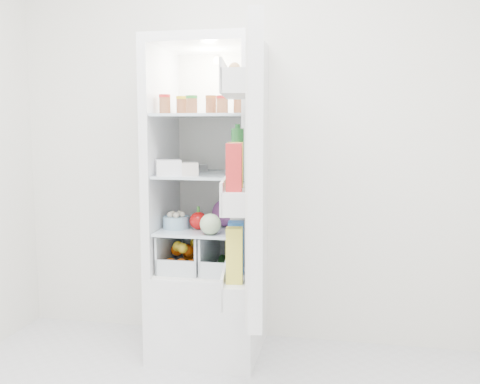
% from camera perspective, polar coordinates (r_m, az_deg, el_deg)
% --- Properties ---
extents(room_walls, '(3.02, 3.02, 2.61)m').
position_cam_1_polar(room_walls, '(1.85, -7.23, 15.46)').
color(room_walls, white).
rests_on(room_walls, ground).
extents(refrigerator, '(0.60, 0.60, 1.80)m').
position_cam_1_polar(refrigerator, '(3.15, -3.14, -5.01)').
color(refrigerator, white).
rests_on(refrigerator, ground).
extents(shelf_low, '(0.49, 0.53, 0.01)m').
position_cam_1_polar(shelf_low, '(3.07, -3.44, -3.88)').
color(shelf_low, silver).
rests_on(shelf_low, refrigerator).
extents(shelf_mid, '(0.49, 0.53, 0.02)m').
position_cam_1_polar(shelf_mid, '(3.03, -3.48, 1.88)').
color(shelf_mid, silver).
rests_on(shelf_mid, refrigerator).
extents(shelf_top, '(0.49, 0.53, 0.02)m').
position_cam_1_polar(shelf_top, '(3.02, -3.53, 8.13)').
color(shelf_top, silver).
rests_on(shelf_top, refrigerator).
extents(crisper_left, '(0.23, 0.46, 0.22)m').
position_cam_1_polar(crisper_left, '(3.13, -5.60, -6.12)').
color(crisper_left, silver).
rests_on(crisper_left, refrigerator).
extents(crisper_right, '(0.23, 0.46, 0.22)m').
position_cam_1_polar(crisper_right, '(3.07, -1.20, -6.35)').
color(crisper_right, silver).
rests_on(crisper_right, refrigerator).
extents(condiment_jars, '(0.46, 0.32, 0.08)m').
position_cam_1_polar(condiment_jars, '(2.95, -4.39, 9.13)').
color(condiment_jars, '#B21919').
rests_on(condiment_jars, shelf_top).
extents(squeeze_bottle, '(0.06, 0.06, 0.17)m').
position_cam_1_polar(squeeze_bottle, '(3.06, 0.13, 9.84)').
color(squeeze_bottle, white).
rests_on(squeeze_bottle, shelf_top).
extents(tub_white, '(0.17, 0.17, 0.08)m').
position_cam_1_polar(tub_white, '(2.90, -7.67, 2.60)').
color(tub_white, silver).
rests_on(tub_white, shelf_mid).
extents(tub_cream, '(0.15, 0.15, 0.07)m').
position_cam_1_polar(tub_cream, '(2.91, -5.74, 2.48)').
color(tub_cream, beige).
rests_on(tub_cream, shelf_mid).
extents(tin_red, '(0.08, 0.08, 0.05)m').
position_cam_1_polar(tin_red, '(2.89, -0.25, 2.33)').
color(tin_red, red).
rests_on(tin_red, shelf_mid).
extents(foil_tray, '(0.19, 0.17, 0.04)m').
position_cam_1_polar(foil_tray, '(3.17, -5.27, 2.59)').
color(foil_tray, silver).
rests_on(foil_tray, shelf_mid).
extents(red_cabbage, '(0.16, 0.16, 0.16)m').
position_cam_1_polar(red_cabbage, '(3.07, -1.51, -2.23)').
color(red_cabbage, '#581E4E').
rests_on(red_cabbage, shelf_low).
extents(bell_pepper, '(0.10, 0.10, 0.10)m').
position_cam_1_polar(bell_pepper, '(2.99, -4.45, -3.07)').
color(bell_pepper, '#B30B0B').
rests_on(bell_pepper, shelf_low).
extents(mushroom_bowl, '(0.18, 0.18, 0.07)m').
position_cam_1_polar(mushroom_bowl, '(3.04, -6.82, -3.24)').
color(mushroom_bowl, '#8AB4CE').
rests_on(mushroom_bowl, shelf_low).
extents(salad_bag, '(0.11, 0.11, 0.11)m').
position_cam_1_polar(salad_bag, '(2.85, -3.17, -3.44)').
color(salad_bag, '#A0B98B').
rests_on(salad_bag, shelf_low).
extents(citrus_pile, '(0.20, 0.31, 0.16)m').
position_cam_1_polar(citrus_pile, '(3.11, -5.85, -6.66)').
color(citrus_pile, orange).
rests_on(citrus_pile, refrigerator).
extents(veg_pile, '(0.16, 0.30, 0.10)m').
position_cam_1_polar(veg_pile, '(3.08, -1.11, -7.22)').
color(veg_pile, '#1D521B').
rests_on(veg_pile, refrigerator).
extents(fridge_door, '(0.25, 0.60, 1.30)m').
position_cam_1_polar(fridge_door, '(2.40, 1.04, 1.58)').
color(fridge_door, white).
rests_on(fridge_door, refrigerator).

